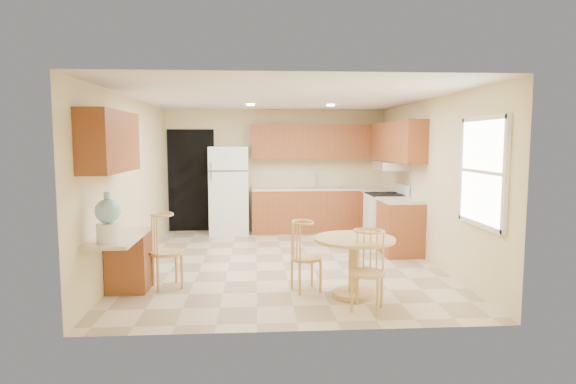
{
  "coord_description": "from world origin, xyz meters",
  "views": [
    {
      "loc": [
        -0.41,
        -7.28,
        1.85
      ],
      "look_at": [
        0.09,
        0.3,
        1.05
      ],
      "focal_mm": 30.0,
      "sensor_mm": 36.0,
      "label": 1
    }
  ],
  "objects": [
    {
      "name": "chair_table_b",
      "position": [
        0.8,
        -2.28,
        0.53
      ],
      "size": [
        0.39,
        0.43,
        0.88
      ],
      "rotation": [
        0.0,
        0.0,
        2.72
      ],
      "color": "tan",
      "rests_on": "floor"
    },
    {
      "name": "doorway",
      "position": [
        -1.75,
        2.73,
        1.05
      ],
      "size": [
        0.9,
        0.02,
        2.1
      ],
      "primitive_type": "cube",
      "color": "black",
      "rests_on": "floor"
    },
    {
      "name": "counter_right_a",
      "position": [
        1.95,
        1.85,
        0.89
      ],
      "size": [
        0.63,
        0.59,
        0.04
      ],
      "primitive_type": "cube",
      "color": "beige",
      "rests_on": "base_cab_right_a"
    },
    {
      "name": "ceiling",
      "position": [
        0.0,
        0.0,
        2.5
      ],
      "size": [
        4.5,
        5.5,
        0.02
      ],
      "primitive_type": "cube",
      "color": "white",
      "rests_on": "wall_back"
    },
    {
      "name": "upper_cab_back",
      "position": [
        0.88,
        2.58,
        1.85
      ],
      "size": [
        2.75,
        0.33,
        0.7
      ],
      "primitive_type": "cube",
      "color": "#9C5127",
      "rests_on": "wall_back"
    },
    {
      "name": "water_crock",
      "position": [
        -2.0,
        -2.08,
        1.02
      ],
      "size": [
        0.26,
        0.26,
        0.55
      ],
      "color": "white",
      "rests_on": "desk_top"
    },
    {
      "name": "desk_top",
      "position": [
        -2.0,
        -1.7,
        0.75
      ],
      "size": [
        0.5,
        1.2,
        0.04
      ],
      "primitive_type": "cube",
      "color": "beige",
      "rests_on": "desk_pedestal"
    },
    {
      "name": "can_light_a",
      "position": [
        -0.5,
        1.2,
        2.48
      ],
      "size": [
        0.14,
        0.14,
        0.02
      ],
      "primitive_type": "cylinder",
      "color": "white",
      "rests_on": "ceiling"
    },
    {
      "name": "dining_table",
      "position": [
        0.75,
        -1.72,
        0.47
      ],
      "size": [
        0.97,
        0.97,
        0.72
      ],
      "rotation": [
        0.0,
        0.0,
        -0.39
      ],
      "color": "tan",
      "rests_on": "floor"
    },
    {
      "name": "can_light_b",
      "position": [
        0.9,
        1.2,
        2.48
      ],
      "size": [
        0.14,
        0.14,
        0.02
      ],
      "primitive_type": "cylinder",
      "color": "white",
      "rests_on": "ceiling"
    },
    {
      "name": "chair_desk",
      "position": [
        -1.55,
        -1.29,
        0.57
      ],
      "size": [
        0.42,
        0.54,
        0.94
      ],
      "rotation": [
        0.0,
        0.0,
        -1.17
      ],
      "color": "tan",
      "rests_on": "floor"
    },
    {
      "name": "refrigerator",
      "position": [
        -0.95,
        2.4,
        0.88
      ],
      "size": [
        0.77,
        0.75,
        1.75
      ],
      "color": "white",
      "rests_on": "floor"
    },
    {
      "name": "base_cab_right_a",
      "position": [
        1.95,
        1.85,
        0.43
      ],
      "size": [
        0.6,
        0.59,
        0.87
      ],
      "primitive_type": "cube",
      "color": "#9C5127",
      "rests_on": "floor"
    },
    {
      "name": "wall_right",
      "position": [
        2.25,
        0.0,
        1.25
      ],
      "size": [
        0.02,
        5.5,
        2.5
      ],
      "primitive_type": "cube",
      "color": "beige",
      "rests_on": "floor"
    },
    {
      "name": "chair_table_a",
      "position": [
        0.2,
        -1.55,
        0.53
      ],
      "size": [
        0.38,
        0.5,
        0.87
      ],
      "rotation": [
        0.0,
        0.0,
        -1.29
      ],
      "color": "tan",
      "rests_on": "floor"
    },
    {
      "name": "desk_pedestal",
      "position": [
        -2.0,
        -1.32,
        0.36
      ],
      "size": [
        0.48,
        0.42,
        0.72
      ],
      "primitive_type": "cube",
      "color": "#9C5127",
      "rests_on": "floor"
    },
    {
      "name": "range_hood",
      "position": [
        2.0,
        1.18,
        1.42
      ],
      "size": [
        0.5,
        0.76,
        0.14
      ],
      "primitive_type": "cube",
      "color": "silver",
      "rests_on": "upper_cab_right"
    },
    {
      "name": "sink",
      "position": [
        0.85,
        2.45,
        0.91
      ],
      "size": [
        0.78,
        0.44,
        0.01
      ],
      "primitive_type": "cube",
      "color": "silver",
      "rests_on": "counter_back"
    },
    {
      "name": "floor",
      "position": [
        0.0,
        0.0,
        0.0
      ],
      "size": [
        5.5,
        5.5,
        0.0
      ],
      "primitive_type": "plane",
      "color": "beige",
      "rests_on": "ground"
    },
    {
      "name": "counter_right_b",
      "position": [
        1.95,
        0.4,
        0.89
      ],
      "size": [
        0.63,
        0.8,
        0.04
      ],
      "primitive_type": "cube",
      "color": "beige",
      "rests_on": "base_cab_right_b"
    },
    {
      "name": "upper_cab_right",
      "position": [
        2.08,
        1.21,
        1.85
      ],
      "size": [
        0.33,
        2.42,
        0.7
      ],
      "primitive_type": "cube",
      "color": "#9C5127",
      "rests_on": "wall_right"
    },
    {
      "name": "upper_cab_left",
      "position": [
        -2.08,
        -1.6,
        1.85
      ],
      "size": [
        0.33,
        1.4,
        0.7
      ],
      "primitive_type": "cube",
      "color": "#9C5127",
      "rests_on": "wall_left"
    },
    {
      "name": "base_cab_back",
      "position": [
        0.88,
        2.45,
        0.43
      ],
      "size": [
        2.75,
        0.6,
        0.87
      ],
      "primitive_type": "cube",
      "color": "#9C5127",
      "rests_on": "floor"
    },
    {
      "name": "window",
      "position": [
        2.23,
        -1.85,
        1.5
      ],
      "size": [
        0.06,
        1.12,
        1.3
      ],
      "color": "white",
      "rests_on": "wall_right"
    },
    {
      "name": "wall_front",
      "position": [
        0.0,
        -2.75,
        1.25
      ],
      "size": [
        4.5,
        0.02,
        2.5
      ],
      "primitive_type": "cube",
      "color": "beige",
      "rests_on": "floor"
    },
    {
      "name": "wall_left",
      "position": [
        -2.25,
        0.0,
        1.25
      ],
      "size": [
        0.02,
        5.5,
        2.5
      ],
      "primitive_type": "cube",
      "color": "beige",
      "rests_on": "floor"
    },
    {
      "name": "base_cab_right_b",
      "position": [
        1.95,
        0.4,
        0.43
      ],
      "size": [
        0.6,
        0.8,
        0.87
      ],
      "primitive_type": "cube",
      "color": "#9C5127",
      "rests_on": "floor"
    },
    {
      "name": "wall_back",
      "position": [
        0.0,
        2.75,
        1.25
      ],
      "size": [
        4.5,
        0.02,
        2.5
      ],
      "primitive_type": "cube",
      "color": "beige",
      "rests_on": "floor"
    },
    {
      "name": "stove",
      "position": [
        1.92,
        1.18,
        0.47
      ],
      "size": [
        0.65,
        0.76,
        1.09
      ],
      "color": "white",
      "rests_on": "floor"
    },
    {
      "name": "counter_back",
      "position": [
        0.88,
        2.45,
        0.89
      ],
      "size": [
        2.75,
        0.63,
        0.04
      ],
      "primitive_type": "cube",
      "color": "beige",
      "rests_on": "base_cab_back"
    }
  ]
}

